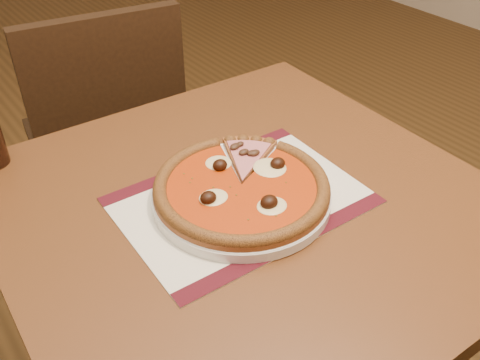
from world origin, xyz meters
The scene contains 6 objects.
table centered at (-0.38, -0.93, 0.65)m, with size 0.83×0.83×0.75m.
chair_far centered at (-0.32, -0.18, 0.50)m, with size 0.48×0.48×0.88m.
placemat centered at (-0.39, -0.92, 0.75)m, with size 0.40×0.29×0.00m, color silver.
plate centered at (-0.39, -0.92, 0.76)m, with size 0.30×0.30×0.02m, color white.
pizza centered at (-0.39, -0.92, 0.78)m, with size 0.29×0.29×0.04m.
ham_slice centered at (-0.32, -0.85, 0.78)m, with size 0.13×0.13×0.02m.
Camera 1 is at (-0.81, -1.48, 1.32)m, focal length 40.00 mm.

